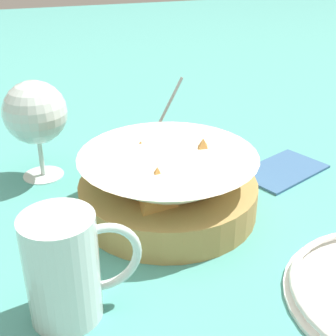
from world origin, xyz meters
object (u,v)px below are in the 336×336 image
Objects in this scene: sauce_cup at (158,141)px; wine_glass at (35,115)px; food_basket at (168,186)px; beer_mug at (65,271)px.

wine_glass is at bearing -171.39° from sauce_cup.
food_basket is 0.23m from wine_glass.
food_basket is at bearing -104.23° from sauce_cup.
beer_mug is (-0.20, -0.34, 0.03)m from sauce_cup.
wine_glass is 0.31m from beer_mug.
beer_mug is at bearing -136.39° from food_basket.
wine_glass is at bearing 88.96° from beer_mug.
beer_mug reaches higher than food_basket.
food_basket is 2.08× the size of beer_mug.
sauce_cup is at bearing 8.61° from wine_glass.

